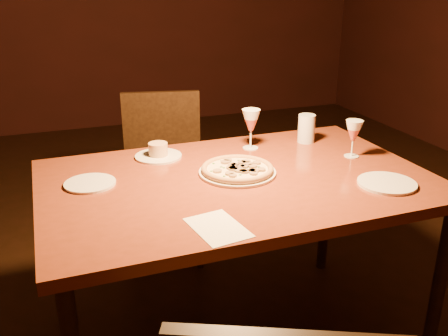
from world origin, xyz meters
name	(u,v)px	position (x,y,z in m)	size (l,w,h in m)	color
floor	(195,313)	(0.00, 0.00, 0.00)	(7.00, 7.00, 0.00)	black
dining_table	(237,194)	(0.11, -0.27, 0.75)	(1.54, 0.99, 0.82)	maroon
chair_far	(164,166)	(0.03, 0.69, 0.53)	(0.54, 0.54, 0.95)	black
pizza_plate	(237,170)	(0.12, -0.24, 0.84)	(0.31, 0.31, 0.03)	white
ramekin_saucer	(158,153)	(-0.13, 0.07, 0.84)	(0.21, 0.21, 0.07)	white
wine_glass_far	(251,129)	(0.30, 0.04, 0.92)	(0.08, 0.08, 0.19)	#B84E4C
wine_glass_right	(353,139)	(0.68, -0.22, 0.91)	(0.08, 0.08, 0.17)	#B84E4C
water_tumbler	(306,129)	(0.59, 0.03, 0.89)	(0.08, 0.08, 0.14)	silver
side_plate_left	(90,183)	(-0.45, -0.14, 0.83)	(0.20, 0.20, 0.01)	white
side_plate_near	(387,183)	(0.62, -0.54, 0.83)	(0.22, 0.22, 0.01)	white
menu_card	(218,228)	(-0.11, -0.65, 0.82)	(0.15, 0.22, 0.00)	white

